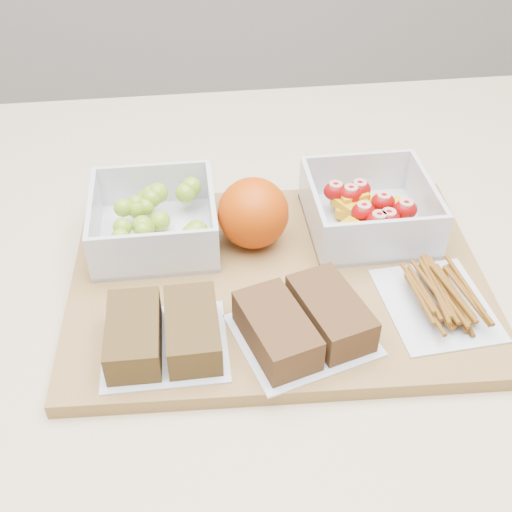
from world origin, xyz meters
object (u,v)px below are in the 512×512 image
object	(u,v)px
grape_container	(156,220)
fruit_container	(368,211)
sandwich_bag_left	(163,333)
sandwich_bag_center	(304,322)
pretzel_bag	(438,296)
orange	(253,213)
cutting_board	(278,280)

from	to	relation	value
grape_container	fruit_container	world-z (taller)	same
sandwich_bag_left	sandwich_bag_center	xyz separation A→B (m)	(0.13, -0.00, 0.00)
fruit_container	pretzel_bag	xyz separation A→B (m)	(0.04, -0.13, -0.01)
grape_container	fruit_container	distance (m)	0.23
orange	sandwich_bag_center	bearing A→B (deg)	-78.61
fruit_container	sandwich_bag_left	bearing A→B (deg)	-146.40
orange	sandwich_bag_left	bearing A→B (deg)	-124.84
sandwich_bag_left	sandwich_bag_center	bearing A→B (deg)	-1.45
cutting_board	sandwich_bag_center	distance (m)	0.09
sandwich_bag_left	fruit_container	bearing A→B (deg)	33.60
grape_container	pretzel_bag	distance (m)	0.30
fruit_container	orange	distance (m)	0.13
sandwich_bag_left	pretzel_bag	xyz separation A→B (m)	(0.26, 0.02, -0.00)
cutting_board	sandwich_bag_left	bearing A→B (deg)	-141.55
fruit_container	pretzel_bag	distance (m)	0.13
grape_container	pretzel_bag	world-z (taller)	grape_container
cutting_board	pretzel_bag	xyz separation A→B (m)	(0.15, -0.06, 0.02)
grape_container	sandwich_bag_left	size ratio (longest dim) A/B	1.16
cutting_board	fruit_container	world-z (taller)	fruit_container
cutting_board	pretzel_bag	distance (m)	0.16
fruit_container	sandwich_bag_left	size ratio (longest dim) A/B	1.17
pretzel_bag	fruit_container	bearing A→B (deg)	105.46
grape_container	sandwich_bag_left	bearing A→B (deg)	-88.27
orange	sandwich_bag_left	size ratio (longest dim) A/B	0.67
grape_container	fruit_container	xyz separation A→B (m)	(0.23, -0.01, -0.00)
cutting_board	sandwich_bag_center	size ratio (longest dim) A/B	2.94
orange	pretzel_bag	world-z (taller)	orange
fruit_container	sandwich_bag_left	world-z (taller)	fruit_container
cutting_board	pretzel_bag	size ratio (longest dim) A/B	3.36
grape_container	orange	distance (m)	0.11
orange	pretzel_bag	size ratio (longest dim) A/B	0.61
grape_container	fruit_container	size ratio (longest dim) A/B	0.99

